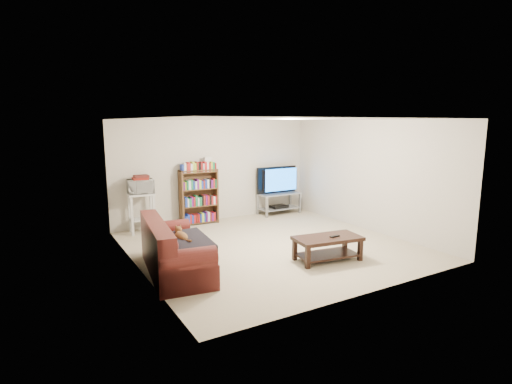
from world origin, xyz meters
TOP-DOWN VIEW (x-y plane):
  - floor at (0.00, 0.00)m, footprint 5.00×5.00m
  - ceiling at (0.00, 0.00)m, footprint 5.00×5.00m
  - wall_back at (0.00, 2.50)m, footprint 5.00×0.00m
  - wall_front at (0.00, -2.50)m, footprint 5.00×0.00m
  - wall_left at (-2.50, 0.00)m, footprint 0.00×5.00m
  - wall_right at (2.50, 0.00)m, footprint 0.00×5.00m
  - sofa at (-2.09, -0.37)m, footprint 1.10×2.04m
  - blanket at (-1.93, -0.52)m, footprint 0.81×1.02m
  - cat at (-1.91, -0.35)m, footprint 0.28×0.55m
  - coffee_table at (0.41, -1.17)m, footprint 1.21×0.73m
  - remote at (0.50, -1.23)m, footprint 0.19×0.05m
  - tv_stand at (1.65, 2.22)m, footprint 1.10×0.51m
  - television at (1.65, 2.22)m, footprint 1.17×0.18m
  - dvd_player at (1.65, 2.22)m, footprint 0.44×0.31m
  - bookshelf at (-0.53, 2.30)m, footprint 0.89×0.30m
  - shelf_clutter at (-0.43, 2.31)m, footprint 0.65×0.20m
  - microwave_stand at (-1.88, 2.19)m, footprint 0.57×0.43m
  - microwave at (-1.88, 2.19)m, footprint 0.56×0.40m
  - game_boxes at (-1.88, 2.19)m, footprint 0.33×0.30m

SIDE VIEW (x-z plane):
  - floor at x=0.00m, z-range 0.00..0.00m
  - dvd_player at x=1.65m, z-range 0.16..0.22m
  - coffee_table at x=0.41m, z-range 0.08..0.50m
  - sofa at x=-2.09m, z-range -0.12..0.71m
  - tv_stand at x=1.65m, z-range 0.09..0.64m
  - remote at x=0.50m, z-range 0.42..0.44m
  - blanket at x=-1.93m, z-range 0.41..0.59m
  - microwave_stand at x=-1.88m, z-range 0.12..0.98m
  - cat at x=-1.91m, z-range 0.48..0.64m
  - bookshelf at x=-0.53m, z-range 0.02..1.30m
  - television at x=1.65m, z-range 0.54..1.22m
  - microwave at x=-1.88m, z-range 0.86..1.15m
  - game_boxes at x=-1.88m, z-range 1.15..1.20m
  - wall_back at x=0.00m, z-range -1.30..3.70m
  - wall_front at x=0.00m, z-range -1.30..3.70m
  - wall_left at x=-2.50m, z-range -1.30..3.70m
  - wall_right at x=2.50m, z-range -1.30..3.70m
  - shelf_clutter at x=-0.43m, z-range 1.24..1.52m
  - ceiling at x=0.00m, z-range 2.40..2.40m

